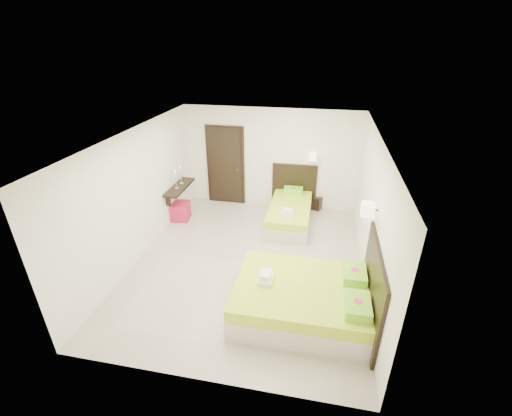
% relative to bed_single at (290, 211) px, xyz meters
% --- Properties ---
extents(floor, '(5.50, 5.50, 0.00)m').
position_rel_bed_single_xyz_m(floor, '(-0.65, -1.86, -0.29)').
color(floor, '#BEB29D').
rests_on(floor, ground).
extents(bed_single, '(1.16, 1.93, 1.59)m').
position_rel_bed_single_xyz_m(bed_single, '(0.00, 0.00, 0.00)').
color(bed_single, beige).
rests_on(bed_single, ground).
extents(bed_double, '(2.18, 1.85, 1.79)m').
position_rel_bed_single_xyz_m(bed_double, '(0.60, -3.09, 0.03)').
color(bed_double, beige).
rests_on(bed_double, ground).
extents(nightstand, '(0.49, 0.47, 0.34)m').
position_rel_bed_single_xyz_m(nightstand, '(0.58, 0.93, -0.12)').
color(nightstand, black).
rests_on(nightstand, ground).
extents(ottoman, '(0.50, 0.50, 0.44)m').
position_rel_bed_single_xyz_m(ottoman, '(-2.72, -0.39, -0.07)').
color(ottoman, '#AC163B').
rests_on(ottoman, ground).
extents(door, '(1.02, 0.15, 2.14)m').
position_rel_bed_single_xyz_m(door, '(-1.85, 0.83, 0.76)').
color(door, black).
rests_on(door, ground).
extents(console_shelf, '(0.35, 1.20, 0.78)m').
position_rel_bed_single_xyz_m(console_shelf, '(-2.73, -0.26, 0.53)').
color(console_shelf, black).
rests_on(console_shelf, ground).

